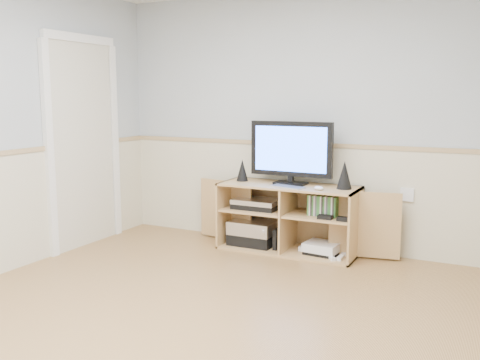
% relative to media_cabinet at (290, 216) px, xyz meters
% --- Properties ---
extents(room, '(4.04, 4.54, 2.54)m').
position_rel_media_cabinet_xyz_m(room, '(-0.00, -1.91, 0.88)').
color(room, tan).
rests_on(room, ground).
extents(media_cabinet, '(2.08, 0.50, 0.65)m').
position_rel_media_cabinet_xyz_m(media_cabinet, '(0.00, 0.00, 0.00)').
color(media_cabinet, tan).
rests_on(media_cabinet, floor).
extents(monitor, '(0.82, 0.18, 0.60)m').
position_rel_media_cabinet_xyz_m(monitor, '(-0.00, -0.01, 0.64)').
color(monitor, black).
rests_on(monitor, media_cabinet).
extents(speaker_left, '(0.12, 0.12, 0.22)m').
position_rel_media_cabinet_xyz_m(speaker_left, '(-0.50, -0.04, 0.43)').
color(speaker_left, black).
rests_on(speaker_left, media_cabinet).
extents(speaker_right, '(0.14, 0.14, 0.26)m').
position_rel_media_cabinet_xyz_m(speaker_right, '(0.53, -0.04, 0.45)').
color(speaker_right, black).
rests_on(speaker_right, media_cabinet).
extents(keyboard, '(0.35, 0.21, 0.01)m').
position_rel_media_cabinet_xyz_m(keyboard, '(0.04, -0.20, 0.32)').
color(keyboard, '#BCBCC0').
rests_on(keyboard, media_cabinet).
extents(mouse, '(0.11, 0.10, 0.04)m').
position_rel_media_cabinet_xyz_m(mouse, '(0.34, -0.20, 0.34)').
color(mouse, white).
rests_on(mouse, media_cabinet).
extents(av_components, '(0.52, 0.33, 0.47)m').
position_rel_media_cabinet_xyz_m(av_components, '(-0.36, -0.06, -0.11)').
color(av_components, black).
rests_on(av_components, media_cabinet).
extents(game_consoles, '(0.46, 0.30, 0.11)m').
position_rel_media_cabinet_xyz_m(game_consoles, '(0.34, -0.07, -0.26)').
color(game_consoles, white).
rests_on(game_consoles, media_cabinet).
extents(game_cases, '(0.27, 0.14, 0.19)m').
position_rel_media_cabinet_xyz_m(game_cases, '(0.35, -0.08, 0.15)').
color(game_cases, '#3F8C3F').
rests_on(game_cases, media_cabinet).
extents(wall_outlet, '(0.12, 0.03, 0.12)m').
position_rel_media_cabinet_xyz_m(wall_outlet, '(1.06, 0.20, 0.27)').
color(wall_outlet, white).
rests_on(wall_outlet, wall_back).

